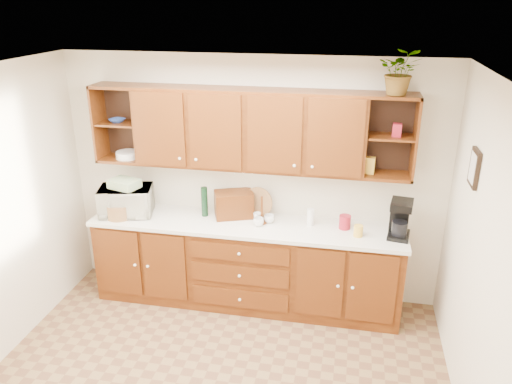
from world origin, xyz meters
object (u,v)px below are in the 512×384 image
at_px(microwave, 126,201).
at_px(potted_plant, 400,72).
at_px(coffee_maker, 400,219).
at_px(bread_box, 234,204).

bearing_deg(microwave, potted_plant, -11.91).
bearing_deg(microwave, coffee_maker, -14.12).
xyz_separation_m(bread_box, potted_plant, (1.55, -0.04, 1.42)).
bearing_deg(potted_plant, microwave, -177.37).
distance_m(microwave, coffee_maker, 2.82).
height_order(microwave, coffee_maker, coffee_maker).
xyz_separation_m(coffee_maker, potted_plant, (-0.13, 0.10, 1.38)).
relative_size(coffee_maker, potted_plant, 0.91).
bearing_deg(bread_box, coffee_maker, -26.06).
bearing_deg(potted_plant, coffee_maker, -38.14).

